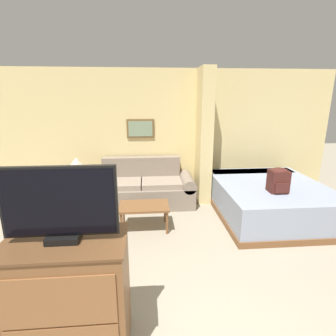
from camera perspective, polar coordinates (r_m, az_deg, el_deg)
wall_back at (r=5.45m, az=0.07°, el=7.17°), size 6.81×0.16×2.60m
wall_partition_pillar at (r=5.21m, az=7.85°, el=6.72°), size 0.24×0.58×2.60m
couch at (r=5.20m, az=-5.75°, el=-4.43°), size 2.04×0.84×0.89m
coffee_table at (r=4.21m, az=-5.22°, el=-8.65°), size 0.78×0.49×0.40m
side_table at (r=5.23m, az=-18.91°, el=-3.24°), size 0.44×0.44×0.58m
table_lamp at (r=5.13m, az=-19.28°, el=0.89°), size 0.33×0.33×0.41m
tv_dresser at (r=2.46m, az=-20.44°, el=-24.90°), size 0.93×0.54×1.01m
tv at (r=2.06m, az=-22.49°, el=-7.44°), size 0.83×0.16×0.58m
bed at (r=5.05m, az=21.06°, el=-6.22°), size 1.83×2.13×0.59m
backpack at (r=4.50m, az=22.92°, el=-2.36°), size 0.28×0.27×0.40m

